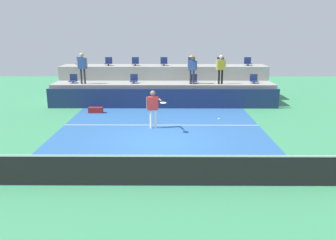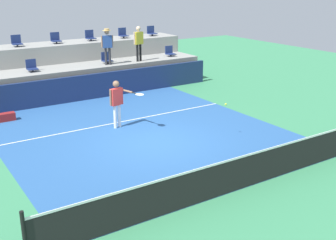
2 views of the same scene
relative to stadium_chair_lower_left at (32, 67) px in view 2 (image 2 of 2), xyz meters
name	(u,v)px [view 2 (image 2 of 2)]	position (x,y,z in m)	size (l,w,h in m)	color
ground_plane	(154,142)	(1.73, -7.23, -1.46)	(40.00, 40.00, 0.00)	#388456
court_inner_paint	(139,133)	(1.73, -6.23, -1.46)	(9.00, 10.00, 0.01)	#285693
court_service_line	(121,122)	(1.73, -4.83, -1.46)	(9.00, 0.06, 0.00)	white
tennis_net	(238,172)	(1.73, -11.23, -0.97)	(10.48, 0.08, 1.07)	black
sponsor_backboard	(82,88)	(1.73, -1.23, -0.91)	(13.00, 0.16, 1.10)	navy
seating_tier_lower	(71,80)	(1.73, 0.07, -0.84)	(13.00, 1.80, 1.25)	gray
seating_tier_upper	(57,65)	(1.73, 1.87, -0.41)	(13.00, 1.80, 2.10)	gray
stadium_chair_lower_left	(32,67)	(0.00, 0.00, 0.00)	(0.44, 0.40, 0.52)	#2D2D33
stadium_chair_lower_right	(107,59)	(3.51, 0.00, 0.00)	(0.44, 0.40, 0.52)	#2D2D33
stadium_chair_lower_far_right	(170,52)	(7.07, 0.00, 0.00)	(0.44, 0.40, 0.52)	#2D2D33
stadium_chair_upper_mid_left	(17,42)	(-0.08, 1.80, 0.85)	(0.44, 0.40, 0.52)	#2D2D33
stadium_chair_upper_center	(56,39)	(1.74, 1.80, 0.85)	(0.44, 0.40, 0.52)	#2D2D33
stadium_chair_upper_mid_right	(90,36)	(3.50, 1.80, 0.85)	(0.44, 0.40, 0.52)	#2D2D33
stadium_chair_upper_right	(123,34)	(5.33, 1.80, 0.85)	(0.44, 0.40, 0.52)	#2D2D33
stadium_chair_upper_far_right	(151,32)	(7.06, 1.80, 0.85)	(0.44, 0.40, 0.52)	#2D2D33
tennis_player	(117,99)	(1.39, -5.33, -0.42)	(0.93, 1.15, 1.70)	white
spectator_with_hat	(107,43)	(3.40, -0.38, 0.79)	(0.57, 0.45, 1.65)	#2D2D33
spectator_in_grey	(139,40)	(5.04, -0.38, 0.78)	(0.59, 0.26, 1.66)	black
tennis_ball	(226,104)	(3.89, -8.17, -0.30)	(0.07, 0.07, 0.07)	#CCE033
equipment_bag	(4,117)	(-1.83, -2.38, -1.31)	(0.76, 0.28, 0.30)	maroon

